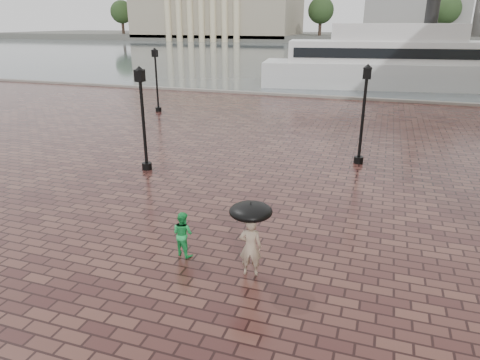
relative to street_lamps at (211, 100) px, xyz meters
The scene contains 10 objects.
ground 16.29m from the street_lamps, 71.94° to the right, with size 300.00×300.00×0.00m, color #331817.
harbour_water 76.86m from the street_lamps, 86.27° to the left, with size 240.00×240.00×0.00m, color #41484F.
quay_edge 17.56m from the street_lamps, 73.30° to the left, with size 80.00×0.60×0.30m, color slate.
far_shore 144.76m from the street_lamps, 88.02° to the left, with size 300.00×60.00×2.00m, color #4C4C47.
far_trees 122.97m from the street_lamps, 87.67° to the left, with size 188.00×8.00×13.50m.
street_lamps is the anchor object (origin of this frame).
adult_pedestrian 13.50m from the street_lamps, 63.54° to the right, with size 0.59×0.38×1.61m, color tan.
child_pedestrian 12.39m from the street_lamps, 71.65° to the right, with size 0.64×0.50×1.32m, color green.
ferry_near 26.78m from the street_lamps, 69.88° to the left, with size 26.05×9.62×8.35m.
umbrella 13.43m from the street_lamps, 63.54° to the right, with size 1.10×1.10×1.12m.
Camera 1 is at (3.84, -6.01, 6.28)m, focal length 32.00 mm.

